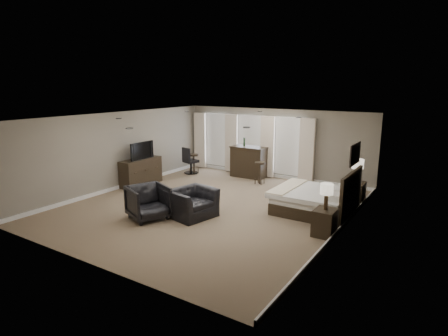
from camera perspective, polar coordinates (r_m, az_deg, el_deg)
The scene contains 16 objects.
room at distance 10.67m, azimuth -2.06°, elevation 0.78°, with size 7.60×8.60×2.64m.
window_bay at distance 14.65m, azimuth 3.89°, elevation 3.63°, with size 5.25×0.20×2.30m.
bed at distance 10.68m, azimuth 13.04°, elevation -3.18°, with size 2.01×1.92×1.28m, color silver.
nightstand_near at distance 9.20m, azimuth 15.09°, elevation -8.00°, with size 0.48×0.58×0.63m, color black.
nightstand_far at distance 11.88m, azimuth 19.41°, elevation -3.58°, with size 0.48×0.59×0.64m, color black.
lamp_near at distance 9.00m, azimuth 15.32°, elevation -4.25°, with size 0.30×0.30×0.62m, color beige.
lamp_far at distance 11.71m, azimuth 19.65°, elevation -0.41°, with size 0.34×0.34×0.70m, color beige.
wall_art at distance 10.13m, azimuth 19.32°, elevation 2.02°, with size 0.04×0.96×0.56m, color slate.
dresser at distance 13.52m, azimuth -12.53°, elevation -0.57°, with size 0.52×1.62×0.94m, color black.
tv at distance 13.41m, azimuth -12.64°, elevation 1.66°, with size 1.05×0.61×0.14m, color black.
armchair_near at distance 10.07m, azimuth -4.94°, elevation -4.62°, with size 1.17×0.76×1.02m, color black.
armchair_far at distance 10.09m, azimuth -11.48°, elevation -4.91°, with size 0.96×0.90×0.99m, color black.
bar_counter at distance 14.35m, azimuth 3.82°, elevation 0.97°, with size 1.36×0.71×1.19m, color black.
bar_stool_left at distance 14.93m, azimuth -4.60°, elevation 0.63°, with size 0.37×0.37×0.79m, color black.
bar_stool_right at distance 13.40m, azimuth 5.47°, elevation -0.76°, with size 0.38×0.38×0.79m, color black.
desk_chair at distance 14.92m, azimuth -5.07°, elevation 1.16°, with size 0.54×0.54×1.07m, color black.
Camera 1 is at (5.96, -8.57, 3.50)m, focal length 30.00 mm.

